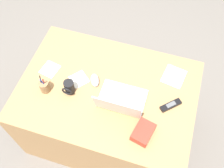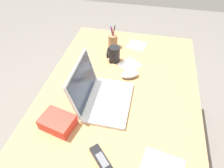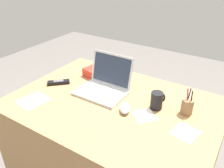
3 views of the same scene
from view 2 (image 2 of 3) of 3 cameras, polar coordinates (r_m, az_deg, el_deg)
ground_plane at (r=1.81m, az=1.69°, el=-17.71°), size 6.00×6.00×0.00m
desk at (r=1.50m, az=1.98°, el=-11.04°), size 1.31×0.92×0.74m
laptop at (r=1.10m, az=-3.16°, el=-3.26°), size 0.33×0.29×0.24m
computer_mouse at (r=1.27m, az=5.08°, el=2.71°), size 0.11×0.13×0.04m
coffee_mug_white at (r=1.38m, az=0.50°, el=8.55°), size 0.08×0.09×0.11m
cordless_phone at (r=0.93m, az=-2.77°, el=-21.05°), size 0.14×0.14×0.03m
pen_holder at (r=1.53m, az=0.22°, el=12.27°), size 0.07×0.07×0.16m
snack_bag at (r=1.05m, az=-15.20°, el=-10.42°), size 0.15×0.18×0.06m
paper_note_near_laptop at (r=1.58m, az=7.08°, el=10.90°), size 0.15×0.15×0.00m
paper_note_left at (r=1.38m, az=5.06°, el=5.50°), size 0.17×0.17×0.00m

